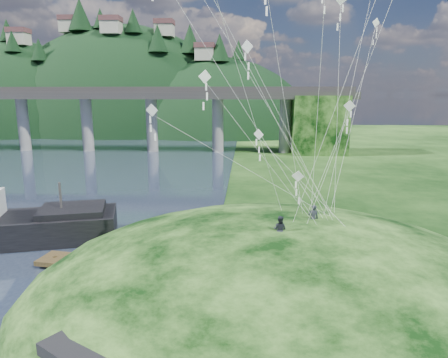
{
  "coord_description": "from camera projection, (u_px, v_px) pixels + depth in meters",
  "views": [
    {
      "loc": [
        5.61,
        -22.89,
        13.09
      ],
      "look_at": [
        4.0,
        6.0,
        7.0
      ],
      "focal_mm": 32.0,
      "sensor_mm": 36.0,
      "label": 1
    }
  ],
  "objects": [
    {
      "name": "ground",
      "position": [
        156.0,
        305.0,
        25.37
      ],
      "size": [
        320.0,
        320.0,
        0.0
      ],
      "primitive_type": "plane",
      "color": "black",
      "rests_on": "ground"
    },
    {
      "name": "grass_hill",
      "position": [
        279.0,
        314.0,
        27.2
      ],
      "size": [
        36.0,
        32.0,
        13.0
      ],
      "color": "black",
      "rests_on": "ground"
    },
    {
      "name": "bridge",
      "position": [
        109.0,
        110.0,
        93.26
      ],
      "size": [
        160.0,
        11.0,
        15.0
      ],
      "color": "#2D2B2B",
      "rests_on": "ground"
    },
    {
      "name": "far_ridge",
      "position": [
        114.0,
        151.0,
        148.63
      ],
      "size": [
        153.0,
        70.0,
        94.5
      ],
      "color": "black",
      "rests_on": "ground"
    },
    {
      "name": "wooden_dock",
      "position": [
        129.0,
        266.0,
        30.13
      ],
      "size": [
        14.79,
        4.36,
        1.04
      ],
      "color": "#362916",
      "rests_on": "ground"
    },
    {
      "name": "kite_flyers",
      "position": [
        294.0,
        211.0,
        25.27
      ],
      "size": [
        3.35,
        3.3,
        1.92
      ],
      "color": "#22262E",
      "rests_on": "ground"
    },
    {
      "name": "kite_swarm",
      "position": [
        270.0,
        15.0,
        24.18
      ],
      "size": [
        17.31,
        15.26,
        19.99
      ],
      "color": "white",
      "rests_on": "ground"
    }
  ]
}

